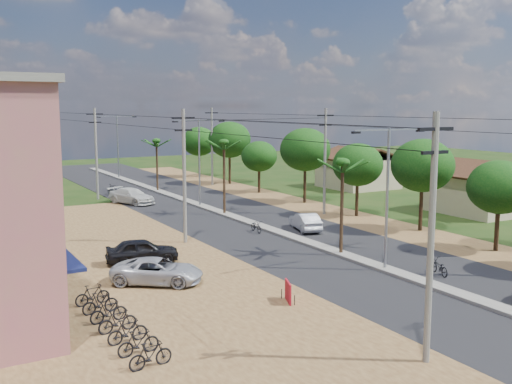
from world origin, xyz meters
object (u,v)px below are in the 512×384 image
parked_scooter_row (118,321)px  car_white_far (132,196)px  roadside_sign (288,292)px  car_silver_mid (305,222)px  car_parked_silver (157,272)px  car_parked_dark (142,251)px  moto_rider_east (439,267)px

parked_scooter_row → car_white_far: bearing=70.9°
roadside_sign → parked_scooter_row: roadside_sign is taller
roadside_sign → parked_scooter_row: 8.10m
car_silver_mid → car_parked_silver: bearing=43.5°
car_silver_mid → car_parked_dark: car_parked_dark is taller
car_parked_silver → parked_scooter_row: size_ratio=0.56×
car_white_far → car_parked_silver: bearing=-129.1°
car_silver_mid → car_parked_silver: size_ratio=0.84×
moto_rider_east → roadside_sign: (-9.63, 0.27, 0.06)m
car_parked_dark → parked_scooter_row: bearing=167.1°
parked_scooter_row → car_parked_dark: bearing=65.7°
moto_rider_east → roadside_sign: roadside_sign is taller
car_white_far → car_parked_silver: car_white_far is taller
car_silver_mid → moto_rider_east: (-0.40, -13.45, -0.21)m
car_parked_silver → roadside_sign: size_ratio=4.06×
car_silver_mid → car_white_far: car_white_far is taller
roadside_sign → parked_scooter_row: (-8.09, 0.27, -0.00)m
car_white_far → moto_rider_east: size_ratio=2.95×
car_white_far → parked_scooter_row: 32.97m
car_white_far → car_parked_dark: size_ratio=1.18×
car_silver_mid → parked_scooter_row: bearing=51.9°
car_parked_silver → parked_scooter_row: bearing=-178.5°
car_white_far → roadside_sign: size_ratio=4.29×
car_white_far → car_parked_silver: 26.50m
car_white_far → car_parked_dark: bearing=-130.4°
car_parked_dark → parked_scooter_row: 10.96m
car_parked_dark → parked_scooter_row: (-4.51, -9.98, -0.22)m
parked_scooter_row → roadside_sign: bearing=-1.9°
car_silver_mid → car_white_far: size_ratio=0.79×
roadside_sign → car_parked_dark: bearing=131.3°
car_white_far → moto_rider_east: bearing=-101.5°
car_parked_silver → moto_rider_east: 15.21m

